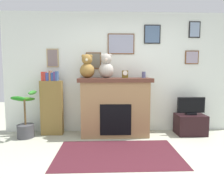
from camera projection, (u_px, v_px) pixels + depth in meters
ground_plane at (137, 179)px, 2.37m from camera, size 12.00×12.00×0.00m
back_wall at (123, 73)px, 4.23m from camera, size 5.20×0.15×2.60m
fireplace at (115, 106)px, 3.97m from camera, size 1.49×0.59×1.20m
bookshelf at (52, 105)px, 3.99m from camera, size 0.45×0.16×1.35m
potted_plant at (26, 123)px, 3.83m from camera, size 0.46×0.51×0.96m
tv_stand at (190, 124)px, 4.03m from camera, size 0.60×0.40×0.43m
television at (191, 106)px, 3.99m from camera, size 0.58×0.14×0.37m
area_rug at (118, 154)px, 3.09m from camera, size 1.99×1.14×0.01m
candle_jar at (144, 75)px, 3.91m from camera, size 0.08×0.08×0.13m
mantel_clock at (125, 74)px, 3.89m from camera, size 0.12×0.09×0.15m
teddy_bear_brown at (87, 67)px, 3.85m from camera, size 0.30×0.30×0.48m
teddy_bear_grey at (106, 67)px, 3.86m from camera, size 0.31×0.31×0.50m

